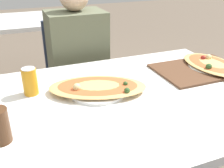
% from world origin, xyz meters
% --- Properties ---
extents(dining_table, '(1.34, 0.94, 0.73)m').
position_xyz_m(dining_table, '(0.00, 0.00, 0.67)').
color(dining_table, white).
rests_on(dining_table, ground_plane).
extents(chair_far_seated, '(0.40, 0.40, 0.90)m').
position_xyz_m(chair_far_seated, '(-0.03, 0.80, 0.50)').
color(chair_far_seated, '#2D3851').
rests_on(chair_far_seated, ground_plane).
extents(person_seated, '(0.37, 0.30, 1.17)m').
position_xyz_m(person_seated, '(-0.03, 0.69, 0.69)').
color(person_seated, '#2D2D38').
rests_on(person_seated, ground_plane).
extents(pizza_main, '(0.50, 0.38, 0.06)m').
position_xyz_m(pizza_main, '(-0.09, 0.09, 0.75)').
color(pizza_main, white).
rests_on(pizza_main, dining_table).
extents(soda_can, '(0.07, 0.07, 0.12)m').
position_xyz_m(soda_can, '(-0.38, 0.19, 0.79)').
color(soda_can, orange).
rests_on(soda_can, dining_table).
extents(serving_tray, '(0.47, 0.32, 0.01)m').
position_xyz_m(serving_tray, '(0.51, 0.13, 0.74)').
color(serving_tray, brown).
rests_on(serving_tray, dining_table).
extents(pizza_second, '(0.26, 0.40, 0.06)m').
position_xyz_m(pizza_second, '(0.60, 0.13, 0.75)').
color(pizza_second, white).
rests_on(pizza_second, dining_table).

